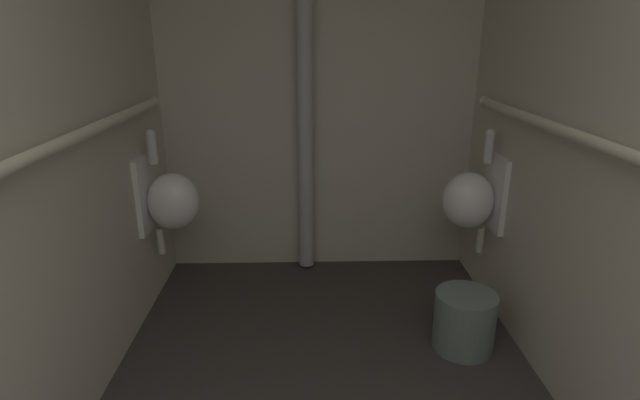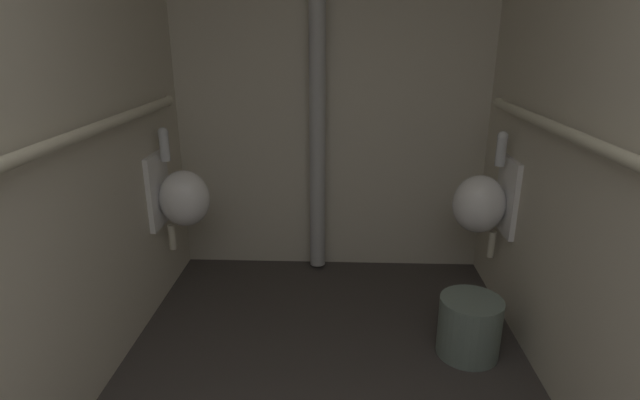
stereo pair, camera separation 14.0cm
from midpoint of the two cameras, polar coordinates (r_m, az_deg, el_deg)
The scene contains 8 objects.
wall_left at distance 1.93m, azimuth -34.78°, elevation 6.66°, with size 0.06×3.41×2.56m, color beige.
wall_back at distance 3.29m, azimuth -1.42°, elevation 13.58°, with size 2.19×0.06×2.56m, color beige.
urinal_left_mid at distance 3.01m, azimuth -18.37°, elevation 0.03°, with size 0.32×0.30×0.76m.
urinal_right_mid at distance 2.99m, azimuth 15.96°, elevation 0.13°, with size 0.32×0.30×0.76m.
supply_pipe_left at distance 1.91m, azimuth -31.95°, elevation 4.45°, with size 0.06×2.73×0.06m.
supply_pipe_right at distance 1.94m, azimuth 29.18°, elevation 5.10°, with size 0.06×2.62×0.06m.
standpipe_back_wall at distance 3.18m, azimuth -3.07°, elevation 13.39°, with size 0.11×0.11×2.51m, color #B2B2B2.
waste_bin at distance 2.72m, azimuth 14.98°, elevation -13.45°, with size 0.32×0.32×0.31m, color slate.
Camera 1 is at (-0.08, 0.05, 1.58)m, focal length 27.53 mm.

